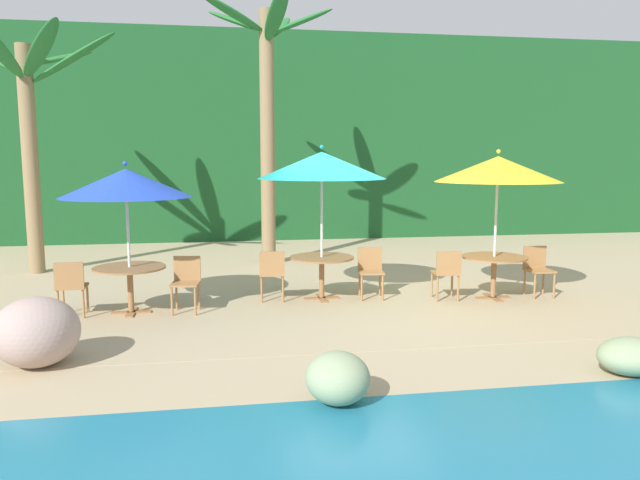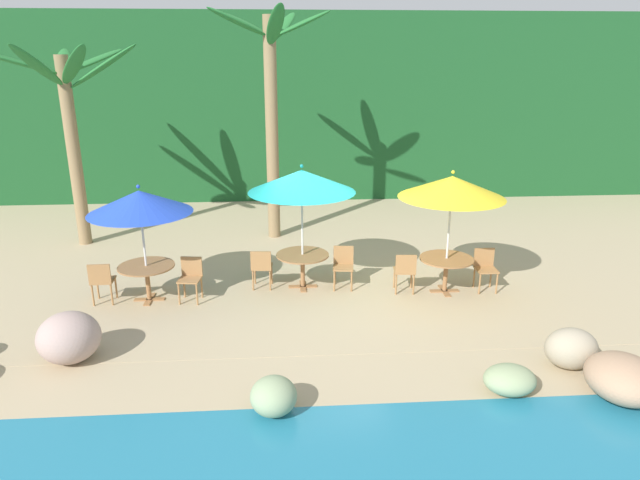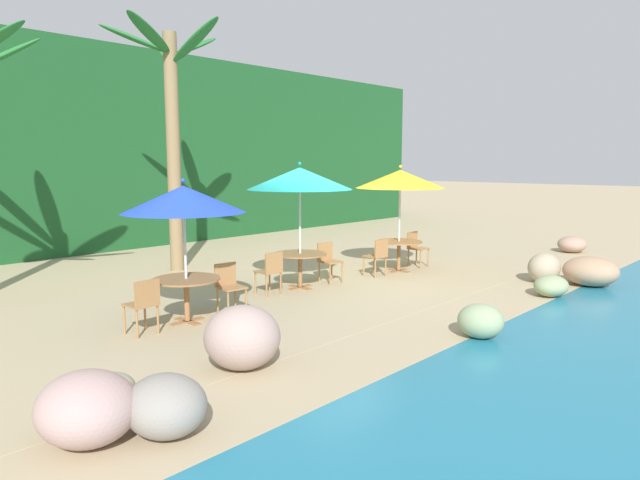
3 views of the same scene
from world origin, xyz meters
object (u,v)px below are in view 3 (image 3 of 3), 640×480
at_px(umbrella_teal, 300,179).
at_px(chair_teal_seaward, 328,259).
at_px(dining_table_teal, 300,259).
at_px(dining_table_yellow, 399,246).
at_px(umbrella_yellow, 400,179).
at_px(umbrella_blue, 184,199).
at_px(chair_yellow_inland, 378,255).
at_px(chair_yellow_seaward, 416,246).
at_px(chair_blue_inland, 144,302).
at_px(dining_table_blue, 186,286).
at_px(palm_tree_second, 171,112).
at_px(chair_teal_inland, 271,270).
at_px(chair_blue_seaward, 229,284).

distance_m(umbrella_teal, chair_teal_seaward, 1.97).
distance_m(dining_table_teal, dining_table_yellow, 2.96).
xyz_separation_m(umbrella_yellow, dining_table_yellow, (0.00, 0.00, -1.61)).
distance_m(umbrella_blue, chair_yellow_inland, 5.39).
relative_size(umbrella_teal, chair_yellow_seaward, 3.02).
height_order(chair_blue_inland, chair_yellow_seaward, same).
height_order(dining_table_blue, palm_tree_second, palm_tree_second).
bearing_deg(dining_table_blue, chair_yellow_inland, -0.11).
bearing_deg(chair_teal_inland, chair_blue_inland, -170.14).
height_order(umbrella_blue, umbrella_teal, umbrella_teal).
distance_m(chair_blue_seaward, chair_teal_seaward, 3.13).
relative_size(chair_teal_seaward, dining_table_yellow, 0.79).
xyz_separation_m(dining_table_yellow, chair_yellow_inland, (-0.85, -0.01, -0.10)).
distance_m(dining_table_blue, chair_teal_inland, 2.29).
height_order(dining_table_yellow, chair_yellow_inland, chair_yellow_inland).
height_order(chair_teal_seaward, chair_yellow_inland, same).
relative_size(chair_blue_seaward, palm_tree_second, 0.15).
relative_size(chair_teal_inland, palm_tree_second, 0.15).
relative_size(chair_blue_seaward, dining_table_yellow, 0.79).
distance_m(chair_blue_seaward, umbrella_teal, 2.90).
distance_m(chair_blue_seaward, palm_tree_second, 5.49).
bearing_deg(dining_table_yellow, chair_blue_inland, -179.00).
bearing_deg(palm_tree_second, chair_yellow_seaward, -42.24).
relative_size(chair_blue_seaward, chair_yellow_seaward, 1.00).
bearing_deg(chair_yellow_seaward, dining_table_teal, 174.47).
relative_size(chair_blue_inland, dining_table_yellow, 0.79).
bearing_deg(chair_teal_seaward, palm_tree_second, 112.05).
height_order(dining_table_blue, chair_teal_inland, chair_teal_inland).
bearing_deg(dining_table_teal, dining_table_blue, -171.75).
distance_m(chair_teal_inland, umbrella_yellow, 4.17).
bearing_deg(chair_teal_seaward, dining_table_blue, -173.79).
distance_m(chair_teal_seaward, umbrella_yellow, 2.72).
bearing_deg(chair_yellow_seaward, chair_teal_seaward, 173.23).
height_order(chair_teal_inland, chair_yellow_seaward, same).
xyz_separation_m(chair_blue_seaward, chair_yellow_inland, (4.31, 0.01, 0.00)).
bearing_deg(chair_blue_inland, dining_table_teal, 8.19).
relative_size(chair_blue_inland, umbrella_teal, 0.33).
bearing_deg(chair_blue_inland, chair_blue_seaward, 3.25).
relative_size(dining_table_teal, chair_yellow_inland, 1.26).
height_order(chair_blue_inland, chair_yellow_inland, same).
relative_size(chair_blue_inland, umbrella_yellow, 0.34).
height_order(dining_table_teal, chair_teal_seaward, chair_teal_seaward).
height_order(chair_blue_seaward, chair_teal_inland, same).
height_order(chair_blue_seaward, chair_yellow_inland, same).
xyz_separation_m(chair_yellow_seaward, chair_yellow_inland, (-1.71, -0.09, 0.00)).
bearing_deg(chair_yellow_seaward, umbrella_yellow, -174.53).
distance_m(umbrella_blue, dining_table_blue, 1.42).
distance_m(chair_blue_inland, chair_yellow_seaward, 7.72).
relative_size(dining_table_blue, palm_tree_second, 0.19).
xyz_separation_m(dining_table_blue, chair_yellow_inland, (5.17, -0.01, -0.10)).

